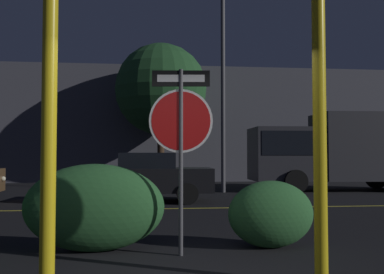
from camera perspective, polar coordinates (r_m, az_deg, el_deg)
road_center_stripe at (r=11.01m, az=-3.74°, el=-9.50°), size 36.05×0.12×0.01m
stop_sign at (r=5.87m, az=-1.49°, el=1.77°), size 0.87×0.10×2.54m
yellow_pole_left at (r=4.32m, az=-18.56°, el=0.13°), size 0.14×0.14×3.09m
yellow_pole_right at (r=4.76m, az=16.66°, el=0.84°), size 0.14×0.14×3.25m
hedge_bush_2 at (r=6.28m, az=-12.87°, el=-9.16°), size 1.98×0.79×1.24m
hedge_bush_3 at (r=6.50m, az=10.47°, el=-10.07°), size 1.27×0.75×0.98m
passing_car_2 at (r=12.60m, az=-6.38°, el=-5.31°), size 4.12×1.94×1.43m
delivery_truck at (r=17.40m, az=18.85°, el=-1.54°), size 6.79×2.48×2.96m
street_lamp at (r=16.17m, az=4.14°, el=11.35°), size 0.45×0.45×8.26m
tree_0 at (r=20.03m, az=-4.15°, el=6.33°), size 4.25×4.25×6.54m
building_backdrop at (r=23.65m, az=-3.95°, el=1.50°), size 23.83×3.89×5.96m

